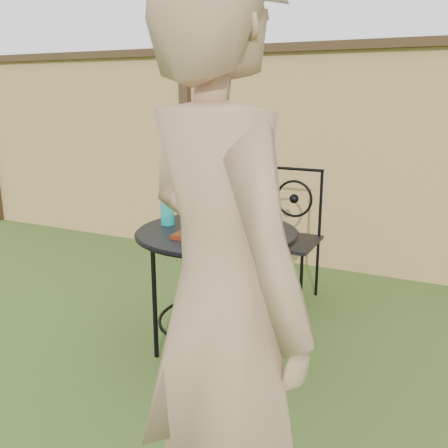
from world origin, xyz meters
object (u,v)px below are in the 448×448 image
Objects in this scene: diner at (222,304)px; salad_plate at (204,234)px; patio_table at (217,253)px; patio_chair at (286,232)px.

diner is 1.32m from salad_plate.
patio_chair reaches higher than patio_table.
patio_table is 1.46m from diner.
diner is (0.65, -1.27, 0.32)m from patio_table.
salad_plate is at bearing -28.56° from diner.
patio_chair reaches higher than salad_plate.
patio_table is 0.97× the size of patio_chair.
patio_table is 0.51× the size of diner.
patio_table is at bearing -31.59° from diner.
patio_table is 3.42× the size of salad_plate.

